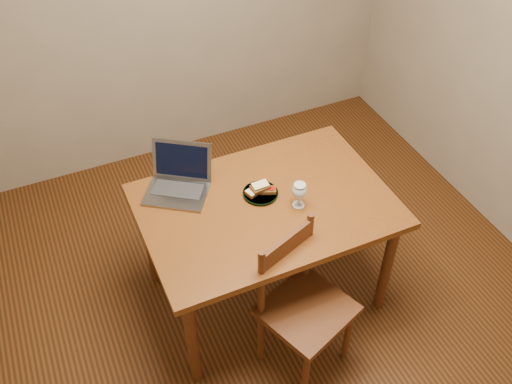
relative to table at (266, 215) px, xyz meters
name	(u,v)px	position (x,y,z in m)	size (l,w,h in m)	color
floor	(274,292)	(0.05, -0.03, -0.66)	(3.20, 3.20, 0.02)	black
table	(266,215)	(0.00, 0.00, 0.00)	(1.30, 0.90, 0.74)	#441C0B
chair	(304,301)	(-0.01, -0.47, -0.18)	(0.53, 0.51, 0.44)	#441E0E
plate	(261,193)	(0.00, 0.07, 0.09)	(0.19, 0.19, 0.02)	black
sandwich_cheese	(254,191)	(-0.03, 0.08, 0.12)	(0.09, 0.05, 0.03)	#381E0C
sandwich_tomato	(267,190)	(0.04, 0.06, 0.12)	(0.09, 0.05, 0.03)	#381E0C
sandwich_top	(260,187)	(0.00, 0.08, 0.14)	(0.10, 0.06, 0.03)	#381E0C
milk_glass	(299,195)	(0.15, -0.08, 0.16)	(0.08, 0.08, 0.15)	white
laptop	(179,178)	(-0.37, 0.31, 0.15)	(0.43, 0.42, 0.23)	slate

